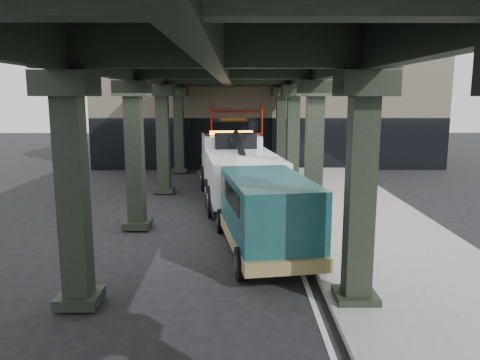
{
  "coord_description": "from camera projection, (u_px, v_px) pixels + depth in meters",
  "views": [
    {
      "loc": [
        0.03,
        -13.56,
        4.5
      ],
      "look_at": [
        0.12,
        2.05,
        1.7
      ],
      "focal_mm": 35.0,
      "sensor_mm": 36.0,
      "label": 1
    }
  ],
  "objects": [
    {
      "name": "building",
      "position": [
        265.0,
        103.0,
        33.13
      ],
      "size": [
        22.0,
        10.0,
        8.0
      ],
      "primitive_type": "cube",
      "color": "#C6B793",
      "rests_on": "ground"
    },
    {
      "name": "lane_stripe",
      "position": [
        286.0,
        228.0,
        16.11
      ],
      "size": [
        0.12,
        38.0,
        0.01
      ],
      "primitive_type": "cube",
      "color": "silver",
      "rests_on": "ground"
    },
    {
      "name": "towed_van",
      "position": [
        265.0,
        212.0,
        13.36
      ],
      "size": [
        3.01,
        5.93,
        2.3
      ],
      "rotation": [
        0.0,
        0.0,
        0.16
      ],
      "color": "#123D40",
      "rests_on": "ground"
    },
    {
      "name": "scaffolding",
      "position": [
        237.0,
        137.0,
        28.18
      ],
      "size": [
        3.08,
        0.88,
        4.0
      ],
      "color": "red",
      "rests_on": "ground"
    },
    {
      "name": "ground",
      "position": [
        236.0,
        247.0,
        14.14
      ],
      "size": [
        90.0,
        90.0,
        0.0
      ],
      "primitive_type": "plane",
      "color": "black",
      "rests_on": "ground"
    },
    {
      "name": "sidewalk",
      "position": [
        367.0,
        226.0,
        16.12
      ],
      "size": [
        5.0,
        40.0,
        0.15
      ],
      "primitive_type": "cube",
      "color": "gray",
      "rests_on": "ground"
    },
    {
      "name": "tow_truck",
      "position": [
        237.0,
        167.0,
        20.01
      ],
      "size": [
        3.68,
        9.58,
        3.07
      ],
      "rotation": [
        0.0,
        0.0,
        0.12
      ],
      "color": "black",
      "rests_on": "ground"
    },
    {
      "name": "viaduct",
      "position": [
        224.0,
        66.0,
        15.14
      ],
      "size": [
        7.4,
        32.0,
        6.4
      ],
      "color": "black",
      "rests_on": "ground"
    }
  ]
}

